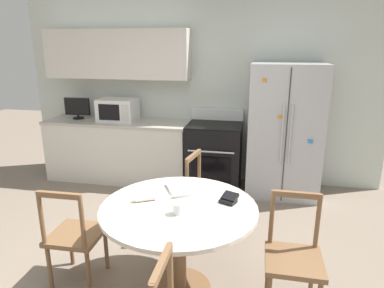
# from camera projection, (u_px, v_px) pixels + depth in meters

# --- Properties ---
(back_wall) EXTENTS (5.20, 0.44, 2.60)m
(back_wall) POSITION_uv_depth(u_px,v_px,m) (178.00, 82.00, 4.97)
(back_wall) COLOR silver
(back_wall) RESTS_ON ground_plane
(kitchen_counter) EXTENTS (2.12, 0.64, 0.90)m
(kitchen_counter) POSITION_uv_depth(u_px,v_px,m) (119.00, 150.00, 5.12)
(kitchen_counter) COLOR silver
(kitchen_counter) RESTS_ON ground_plane
(refrigerator) EXTENTS (0.93, 0.71, 1.75)m
(refrigerator) POSITION_uv_depth(u_px,v_px,m) (284.00, 131.00, 4.51)
(refrigerator) COLOR #B2B5BA
(refrigerator) RESTS_ON ground_plane
(oven_range) EXTENTS (0.74, 0.68, 1.08)m
(oven_range) POSITION_uv_depth(u_px,v_px,m) (214.00, 155.00, 4.82)
(oven_range) COLOR black
(oven_range) RESTS_ON ground_plane
(microwave) EXTENTS (0.53, 0.40, 0.32)m
(microwave) POSITION_uv_depth(u_px,v_px,m) (118.00, 110.00, 4.96)
(microwave) COLOR white
(microwave) RESTS_ON kitchen_counter
(countertop_tv) EXTENTS (0.39, 0.16, 0.31)m
(countertop_tv) POSITION_uv_depth(u_px,v_px,m) (77.00, 108.00, 5.08)
(countertop_tv) COLOR black
(countertop_tv) RESTS_ON kitchen_counter
(dining_table) EXTENTS (1.22, 1.22, 0.77)m
(dining_table) POSITION_uv_depth(u_px,v_px,m) (179.00, 223.00, 2.69)
(dining_table) COLOR beige
(dining_table) RESTS_ON ground_plane
(dining_chair_right) EXTENTS (0.42, 0.42, 0.90)m
(dining_chair_right) POSITION_uv_depth(u_px,v_px,m) (294.00, 258.00, 2.57)
(dining_chair_right) COLOR brown
(dining_chair_right) RESTS_ON ground_plane
(dining_chair_left) EXTENTS (0.43, 0.43, 0.90)m
(dining_chair_left) POSITION_uv_depth(u_px,v_px,m) (75.00, 236.00, 2.86)
(dining_chair_left) COLOR brown
(dining_chair_left) RESTS_ON ground_plane
(dining_chair_far) EXTENTS (0.49, 0.49, 0.90)m
(dining_chair_far) POSITION_uv_depth(u_px,v_px,m) (208.00, 198.00, 3.56)
(dining_chair_far) COLOR brown
(dining_chair_far) RESTS_ON ground_plane
(candle_glass) EXTENTS (0.08, 0.08, 0.09)m
(candle_glass) POSITION_uv_depth(u_px,v_px,m) (178.00, 209.00, 2.52)
(candle_glass) COLOR silver
(candle_glass) RESTS_ON dining_table
(folded_napkin) EXTENTS (0.17, 0.13, 0.05)m
(folded_napkin) POSITION_uv_depth(u_px,v_px,m) (145.00, 198.00, 2.73)
(folded_napkin) COLOR silver
(folded_napkin) RESTS_ON dining_table
(wallet) EXTENTS (0.16, 0.16, 0.07)m
(wallet) POSITION_uv_depth(u_px,v_px,m) (229.00, 199.00, 2.71)
(wallet) COLOR black
(wallet) RESTS_ON dining_table
(mail_stack) EXTENTS (0.34, 0.37, 0.02)m
(mail_stack) POSITION_uv_depth(u_px,v_px,m) (181.00, 189.00, 2.94)
(mail_stack) COLOR white
(mail_stack) RESTS_ON dining_table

